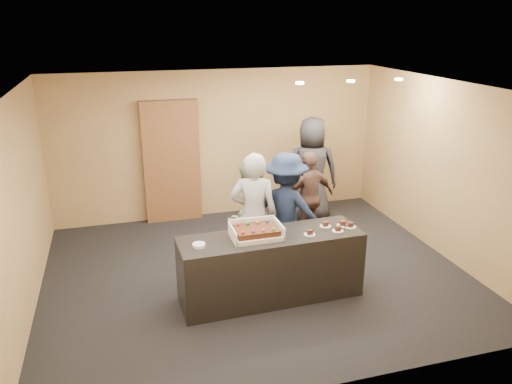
{
  "coord_description": "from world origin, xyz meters",
  "views": [
    {
      "loc": [
        -1.8,
        -6.28,
        3.56
      ],
      "look_at": [
        0.0,
        0.0,
        1.26
      ],
      "focal_mm": 35.0,
      "sensor_mm": 36.0,
      "label": 1
    }
  ],
  "objects_px": {
    "serving_counter": "(271,267)",
    "storage_cabinet": "(172,162)",
    "person_brown_extra": "(309,197)",
    "sheet_cake": "(256,230)",
    "plate_stack": "(199,245)",
    "person_server_grey": "(254,216)",
    "person_navy_man": "(286,211)",
    "person_dark_suit": "(311,171)",
    "cake_box": "(256,233)",
    "person_sage_man": "(249,217)"
  },
  "relations": [
    {
      "from": "sheet_cake",
      "to": "person_brown_extra",
      "type": "relative_size",
      "value": 0.35
    },
    {
      "from": "person_navy_man",
      "to": "person_dark_suit",
      "type": "xyz_separation_m",
      "value": [
        0.99,
        1.46,
        0.1
      ]
    },
    {
      "from": "serving_counter",
      "to": "person_navy_man",
      "type": "distance_m",
      "value": 1.07
    },
    {
      "from": "cake_box",
      "to": "person_navy_man",
      "type": "bearing_deg",
      "value": 49.59
    },
    {
      "from": "plate_stack",
      "to": "person_dark_suit",
      "type": "height_order",
      "value": "person_dark_suit"
    },
    {
      "from": "person_brown_extra",
      "to": "sheet_cake",
      "type": "bearing_deg",
      "value": 39.01
    },
    {
      "from": "person_brown_extra",
      "to": "person_sage_man",
      "type": "bearing_deg",
      "value": 19.08
    },
    {
      "from": "plate_stack",
      "to": "storage_cabinet",
      "type": "bearing_deg",
      "value": 88.82
    },
    {
      "from": "sheet_cake",
      "to": "person_navy_man",
      "type": "bearing_deg",
      "value": 50.37
    },
    {
      "from": "serving_counter",
      "to": "person_dark_suit",
      "type": "xyz_separation_m",
      "value": [
        1.49,
        2.31,
        0.52
      ]
    },
    {
      "from": "serving_counter",
      "to": "person_dark_suit",
      "type": "height_order",
      "value": "person_dark_suit"
    },
    {
      "from": "person_sage_man",
      "to": "cake_box",
      "type": "bearing_deg",
      "value": 46.46
    },
    {
      "from": "person_dark_suit",
      "to": "plate_stack",
      "type": "bearing_deg",
      "value": 59.07
    },
    {
      "from": "person_server_grey",
      "to": "storage_cabinet",
      "type": "bearing_deg",
      "value": -51.52
    },
    {
      "from": "storage_cabinet",
      "to": "plate_stack",
      "type": "distance_m",
      "value": 3.17
    },
    {
      "from": "storage_cabinet",
      "to": "sheet_cake",
      "type": "xyz_separation_m",
      "value": [
        0.69,
        -3.1,
        -0.11
      ]
    },
    {
      "from": "storage_cabinet",
      "to": "plate_stack",
      "type": "xyz_separation_m",
      "value": [
        -0.07,
        -3.16,
        -0.19
      ]
    },
    {
      "from": "plate_stack",
      "to": "person_brown_extra",
      "type": "height_order",
      "value": "person_brown_extra"
    },
    {
      "from": "cake_box",
      "to": "person_brown_extra",
      "type": "relative_size",
      "value": 0.42
    },
    {
      "from": "person_server_grey",
      "to": "person_sage_man",
      "type": "xyz_separation_m",
      "value": [
        -0.02,
        0.2,
        -0.1
      ]
    },
    {
      "from": "storage_cabinet",
      "to": "person_sage_man",
      "type": "bearing_deg",
      "value": -69.58
    },
    {
      "from": "serving_counter",
      "to": "cake_box",
      "type": "distance_m",
      "value": 0.53
    },
    {
      "from": "cake_box",
      "to": "person_dark_suit",
      "type": "bearing_deg",
      "value": 53.5
    },
    {
      "from": "person_brown_extra",
      "to": "person_dark_suit",
      "type": "height_order",
      "value": "person_dark_suit"
    },
    {
      "from": "serving_counter",
      "to": "person_navy_man",
      "type": "relative_size",
      "value": 1.38
    },
    {
      "from": "person_brown_extra",
      "to": "plate_stack",
      "type": "bearing_deg",
      "value": 27.65
    },
    {
      "from": "serving_counter",
      "to": "person_sage_man",
      "type": "height_order",
      "value": "person_sage_man"
    },
    {
      "from": "plate_stack",
      "to": "person_sage_man",
      "type": "bearing_deg",
      "value": 46.83
    },
    {
      "from": "cake_box",
      "to": "storage_cabinet",
      "type": "bearing_deg",
      "value": 102.6
    },
    {
      "from": "cake_box",
      "to": "plate_stack",
      "type": "xyz_separation_m",
      "value": [
        -0.75,
        -0.09,
        -0.02
      ]
    },
    {
      "from": "person_server_grey",
      "to": "serving_counter",
      "type": "bearing_deg",
      "value": 112.38
    },
    {
      "from": "sheet_cake",
      "to": "plate_stack",
      "type": "relative_size",
      "value": 3.41
    },
    {
      "from": "serving_counter",
      "to": "storage_cabinet",
      "type": "relative_size",
      "value": 1.09
    },
    {
      "from": "storage_cabinet",
      "to": "person_dark_suit",
      "type": "xyz_separation_m",
      "value": [
        2.38,
        -0.79,
        -0.14
      ]
    },
    {
      "from": "cake_box",
      "to": "person_navy_man",
      "type": "xyz_separation_m",
      "value": [
        0.7,
        0.82,
        -0.07
      ]
    },
    {
      "from": "plate_stack",
      "to": "cake_box",
      "type": "bearing_deg",
      "value": 6.8
    },
    {
      "from": "plate_stack",
      "to": "person_navy_man",
      "type": "xyz_separation_m",
      "value": [
        1.45,
        0.91,
        -0.05
      ]
    },
    {
      "from": "cake_box",
      "to": "person_server_grey",
      "type": "xyz_separation_m",
      "value": [
        0.16,
        0.66,
        -0.03
      ]
    },
    {
      "from": "person_sage_man",
      "to": "plate_stack",
      "type": "bearing_deg",
      "value": 12.4
    },
    {
      "from": "storage_cabinet",
      "to": "sheet_cake",
      "type": "relative_size",
      "value": 4.06
    },
    {
      "from": "person_navy_man",
      "to": "plate_stack",
      "type": "bearing_deg",
      "value": 66.29
    },
    {
      "from": "plate_stack",
      "to": "person_sage_man",
      "type": "xyz_separation_m",
      "value": [
        0.89,
        0.95,
        -0.1
      ]
    },
    {
      "from": "person_sage_man",
      "to": "person_brown_extra",
      "type": "height_order",
      "value": "person_sage_man"
    },
    {
      "from": "storage_cabinet",
      "to": "person_brown_extra",
      "type": "bearing_deg",
      "value": -36.98
    },
    {
      "from": "person_navy_man",
      "to": "person_brown_extra",
      "type": "height_order",
      "value": "person_navy_man"
    },
    {
      "from": "person_server_grey",
      "to": "person_dark_suit",
      "type": "bearing_deg",
      "value": -114.08
    },
    {
      "from": "serving_counter",
      "to": "storage_cabinet",
      "type": "bearing_deg",
      "value": 104.35
    },
    {
      "from": "person_server_grey",
      "to": "person_navy_man",
      "type": "bearing_deg",
      "value": -143.81
    },
    {
      "from": "sheet_cake",
      "to": "person_navy_man",
      "type": "distance_m",
      "value": 1.11
    },
    {
      "from": "storage_cabinet",
      "to": "person_server_grey",
      "type": "xyz_separation_m",
      "value": [
        0.85,
        -2.42,
        -0.19
      ]
    }
  ]
}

